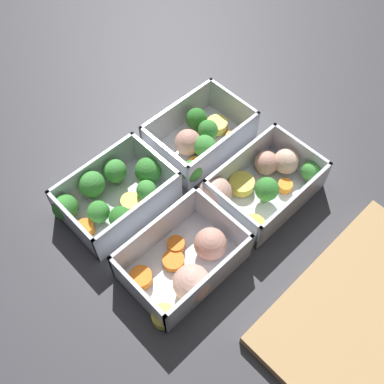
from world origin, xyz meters
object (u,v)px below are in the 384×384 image
object	(u,v)px
container_near_right	(114,193)
container_far_left	(259,184)
container_far_right	(188,264)
container_near_left	(200,139)

from	to	relation	value
container_near_right	container_far_left	xyz separation A→B (m)	(-0.16, 0.13, -0.00)
container_far_left	container_far_right	size ratio (longest dim) A/B	1.10
container_near_left	container_far_left	bearing A→B (deg)	90.69
container_far_left	container_near_right	bearing A→B (deg)	-39.08
container_near_left	container_far_right	world-z (taller)	same
container_far_right	container_near_right	bearing A→B (deg)	-89.41
container_near_left	container_far_left	world-z (taller)	same
container_near_right	container_far_right	size ratio (longest dim) A/B	1.01
container_far_right	container_near_left	bearing A→B (deg)	-138.68
container_near_left	container_far_left	size ratio (longest dim) A/B	0.89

